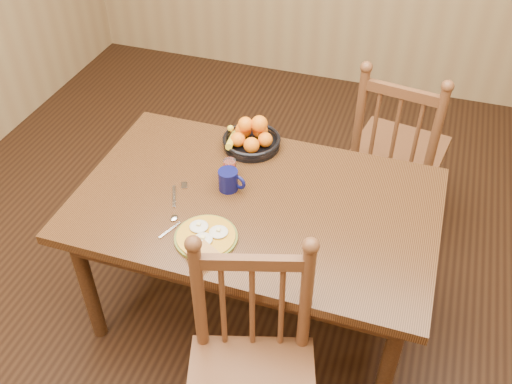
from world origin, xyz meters
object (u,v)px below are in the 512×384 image
(breakfast_plate, at_px, (206,237))
(coffee_mug, at_px, (229,180))
(dining_table, at_px, (256,214))
(chair_near, at_px, (251,377))
(chair_far, at_px, (397,151))
(fruit_bowl, at_px, (251,138))

(breakfast_plate, height_order, coffee_mug, coffee_mug)
(dining_table, bearing_deg, chair_near, -73.14)
(chair_far, height_order, fruit_bowl, chair_far)
(coffee_mug, bearing_deg, chair_far, 51.39)
(dining_table, height_order, breakfast_plate, breakfast_plate)
(chair_near, relative_size, breakfast_plate, 3.46)
(dining_table, relative_size, coffee_mug, 11.98)
(chair_near, xyz_separation_m, coffee_mug, (-0.35, 0.74, 0.29))
(chair_far, xyz_separation_m, coffee_mug, (-0.68, -0.86, 0.28))
(coffee_mug, bearing_deg, chair_near, -64.55)
(chair_near, height_order, fruit_bowl, chair_near)
(fruit_bowl, bearing_deg, chair_far, 36.42)
(chair_far, distance_m, breakfast_plate, 1.38)
(chair_far, height_order, chair_near, chair_far)
(chair_near, bearing_deg, fruit_bowl, 91.61)
(dining_table, relative_size, chair_near, 1.51)
(dining_table, xyz_separation_m, fruit_bowl, (-0.15, 0.38, 0.14))
(chair_near, distance_m, coffee_mug, 0.87)
(chair_near, bearing_deg, chair_far, 61.40)
(chair_near, distance_m, fruit_bowl, 1.18)
(chair_far, bearing_deg, chair_near, 87.47)
(breakfast_plate, bearing_deg, chair_far, 60.87)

